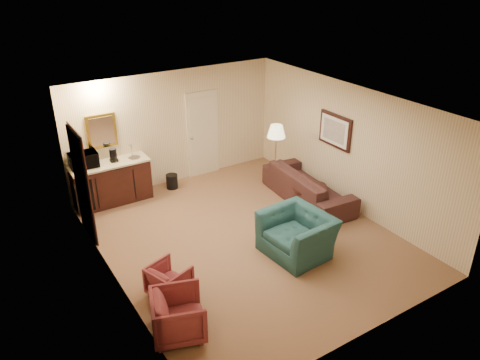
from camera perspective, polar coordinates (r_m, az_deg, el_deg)
The scene contains 12 objects.
ground at distance 8.97m, azimuth 0.69°, elevation -7.00°, with size 6.00×6.00×0.00m, color brown.
room_walls at distance 8.72m, azimuth -2.54°, elevation 4.69°, with size 5.02×6.01×2.61m.
wetbar_cabinet at distance 10.34m, azimuth -15.35°, elevation -0.31°, with size 1.64×0.58×0.92m, color #361411.
sofa at distance 10.15m, azimuth 8.33°, elevation -0.14°, with size 2.35×0.69×0.92m, color black.
teal_armchair at distance 8.34m, azimuth 7.01°, elevation -5.83°, with size 1.18×0.76×1.03m, color #1C4745.
rose_chair_near at distance 7.54m, azimuth -8.63°, elevation -11.81°, with size 0.57×0.53×0.59m, color brown.
rose_chair_far at distance 6.80m, azimuth -7.53°, elevation -15.81°, with size 0.72×0.68×0.74m, color brown.
coffee_table at distance 10.01m, azimuth 8.44°, elevation -2.03°, with size 0.79×0.54×0.46m, color black.
floor_lamp at distance 10.50m, azimuth 4.34°, elevation 2.80°, with size 0.40×0.40×1.52m, color #B8953D.
waste_bin at distance 10.81m, azimuth -8.29°, elevation -0.17°, with size 0.26×0.26×0.33m, color black.
microwave at distance 10.04m, azimuth -18.58°, elevation 2.51°, with size 0.56×0.31×0.38m, color black.
coffee_maker at distance 10.15m, azimuth -15.19°, elevation 2.94°, with size 0.15×0.15×0.29m, color black.
Camera 1 is at (-4.10, -6.31, 4.88)m, focal length 35.00 mm.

